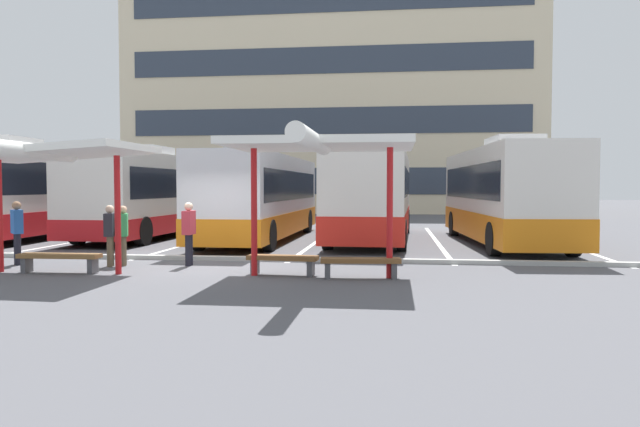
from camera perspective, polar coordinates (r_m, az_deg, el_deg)
ground_plane at (r=15.65m, az=-11.71°, el=-4.91°), size 160.00×160.00×0.00m
terminal_building at (r=51.04m, az=1.44°, el=10.30°), size 31.87×12.88×20.48m
coach_bus_0 at (r=25.87m, az=-25.74°, el=1.76°), size 3.16×12.33×3.81m
coach_bus_1 at (r=25.82m, az=-14.84°, el=1.71°), size 2.90×12.13×3.59m
coach_bus_2 at (r=22.74m, az=-5.56°, el=1.50°), size 2.65×11.09×3.49m
coach_bus_3 at (r=22.70m, az=5.08°, el=1.55°), size 2.98×10.87×3.54m
coach_bus_4 at (r=21.87m, az=17.06°, el=1.56°), size 3.11×10.62×3.65m
lane_stripe_0 at (r=27.70m, az=-28.14°, el=-1.91°), size 0.16×14.00×0.01m
lane_stripe_1 at (r=25.43m, az=-20.05°, el=-2.14°), size 0.16×14.00×0.01m
lane_stripe_2 at (r=23.76m, az=-10.60°, el=-2.35°), size 0.16×14.00×0.01m
lane_stripe_3 at (r=22.82m, az=-0.05°, el=-2.50°), size 0.16×14.00×0.01m
lane_stripe_4 at (r=22.70m, az=11.00°, el=-2.58°), size 0.16×14.00×0.01m
lane_stripe_5 at (r=23.41m, az=21.77°, el=-2.56°), size 0.16×14.00×0.01m
waiting_shelter_0 at (r=15.03m, az=-24.31°, el=5.11°), size 3.95×4.81×3.02m
bench_0 at (r=15.37m, az=-23.54°, el=-3.93°), size 1.94×0.46×0.45m
waiting_shelter_1 at (r=13.14m, az=-0.06°, el=6.39°), size 4.06×5.09×3.12m
bench_1 at (r=13.76m, az=-3.58°, el=-4.49°), size 1.65×0.55×0.45m
bench_2 at (r=13.28m, az=3.89°, el=-4.74°), size 1.79×0.57×0.45m
platform_kerb at (r=16.76m, az=-10.40°, el=-4.20°), size 44.00×0.24×0.12m
waiting_passenger_0 at (r=15.65m, az=-12.37°, el=-1.48°), size 0.22×0.47×1.63m
waiting_passenger_1 at (r=17.32m, az=-26.88°, el=-1.26°), size 0.49×0.49×1.65m
waiting_passenger_2 at (r=16.06m, az=-19.35°, el=-1.63°), size 0.32×0.49×1.56m
waiting_passenger_3 at (r=16.13m, az=-18.22°, el=-1.65°), size 0.36×0.49×1.54m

